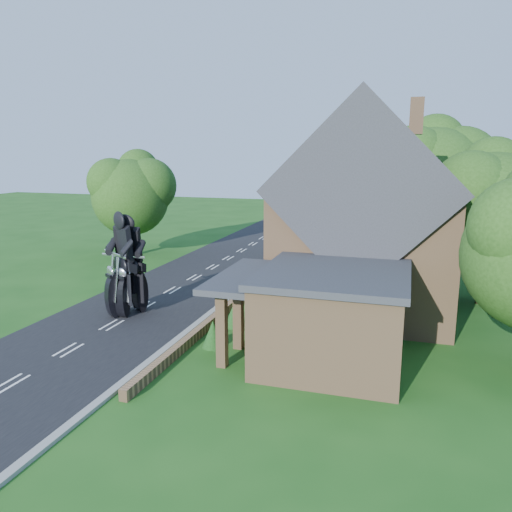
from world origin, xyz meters
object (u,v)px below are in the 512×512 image
(motorcycle_lead, at_px, (131,299))
(motorcycle_follow, at_px, (127,300))
(house, at_px, (366,221))
(garden_wall, at_px, (239,298))
(annex, at_px, (330,314))

(motorcycle_lead, xyz_separation_m, motorcycle_follow, (-0.11, -0.20, 0.02))
(motorcycle_lead, height_order, motorcycle_follow, motorcycle_follow)
(house, distance_m, motorcycle_follow, 12.07)
(house, bearing_deg, motorcycle_lead, -158.02)
(garden_wall, distance_m, house, 7.52)
(garden_wall, relative_size, house, 2.15)
(motorcycle_lead, relative_size, motorcycle_follow, 0.97)
(garden_wall, height_order, annex, annex)
(house, height_order, motorcycle_lead, house)
(house, bearing_deg, annex, -95.24)
(motorcycle_lead, bearing_deg, annex, 168.82)
(garden_wall, height_order, motorcycle_lead, motorcycle_lead)
(garden_wall, bearing_deg, annex, -46.16)
(house, height_order, annex, house)
(motorcycle_follow, bearing_deg, annex, -159.56)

